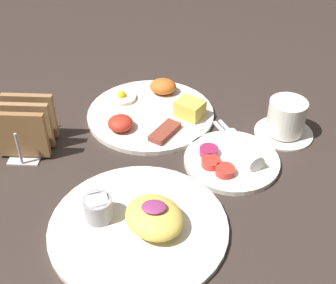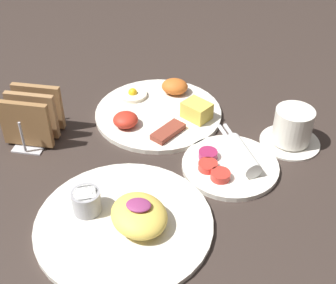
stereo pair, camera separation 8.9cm
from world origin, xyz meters
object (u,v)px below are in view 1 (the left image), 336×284
object	(u,v)px
plate_breakfast	(152,111)
coffee_cup	(286,119)
plate_foreground	(140,223)
toast_rack	(26,127)
plate_condiments	(232,158)

from	to	relation	value
plate_breakfast	coffee_cup	bearing A→B (deg)	-10.72
plate_foreground	toast_rack	world-z (taller)	toast_rack
plate_condiments	coffee_cup	size ratio (longest dim) A/B	1.62
plate_condiments	plate_breakfast	bearing A→B (deg)	137.46
toast_rack	plate_foreground	bearing A→B (deg)	-40.36
coffee_cup	plate_breakfast	bearing A→B (deg)	169.28
plate_condiments	toast_rack	bearing A→B (deg)	175.95
toast_rack	coffee_cup	xyz separation A→B (m)	(0.51, 0.07, -0.01)
plate_breakfast	plate_foreground	distance (m)	0.33
plate_foreground	coffee_cup	xyz separation A→B (m)	(0.27, 0.27, 0.02)
plate_foreground	plate_breakfast	bearing A→B (deg)	90.87
plate_foreground	coffee_cup	size ratio (longest dim) A/B	2.44
plate_condiments	coffee_cup	world-z (taller)	coffee_cup
coffee_cup	plate_condiments	bearing A→B (deg)	-138.81
plate_breakfast	toast_rack	size ratio (longest dim) A/B	2.36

